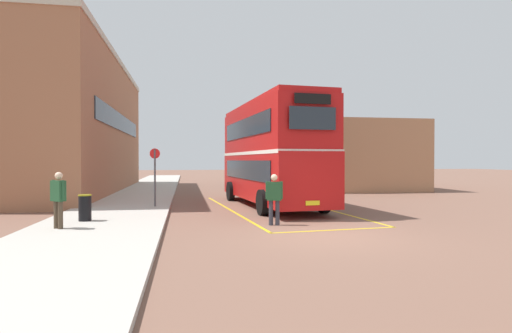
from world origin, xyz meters
TOP-DOWN VIEW (x-y plane):
  - ground_plane at (0.00, 14.40)m, footprint 135.60×135.60m
  - sidewalk_left at (-6.50, 16.80)m, footprint 4.00×57.60m
  - brick_building_left at (-10.82, 17.85)m, footprint 5.57×21.77m
  - depot_building_right at (8.95, 20.54)m, footprint 6.97×13.24m
  - double_decker_bus at (0.08, 7.76)m, footprint 3.51×10.04m
  - single_deck_bus at (3.79, 21.83)m, footprint 3.58×9.77m
  - pedestrian_boarding at (-0.98, 2.13)m, footprint 0.55×0.33m
  - pedestrian_waiting_near at (-7.48, 1.70)m, footprint 0.49×0.48m
  - litter_bin at (-7.09, 3.21)m, footprint 0.42×0.42m
  - bus_stop_sign at (-5.14, 7.25)m, footprint 0.44×0.09m
  - bay_marking_yellow at (0.17, 5.89)m, footprint 5.33×12.23m

SIDE VIEW (x-z plane):
  - ground_plane at x=0.00m, z-range 0.00..0.00m
  - bay_marking_yellow at x=0.17m, z-range 0.00..0.01m
  - sidewalk_left at x=-6.50m, z-range 0.00..0.14m
  - litter_bin at x=-7.09m, z-range 0.14..1.01m
  - pedestrian_boarding at x=-0.98m, z-range 0.13..1.80m
  - pedestrian_waiting_near at x=-7.48m, z-range 0.26..1.91m
  - single_deck_bus at x=3.79m, z-range 0.13..3.15m
  - bus_stop_sign at x=-5.14m, z-range 0.40..2.90m
  - depot_building_right at x=8.95m, z-range 0.00..4.88m
  - double_decker_bus at x=0.08m, z-range 0.14..4.89m
  - brick_building_left at x=-10.82m, z-range 0.01..8.83m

